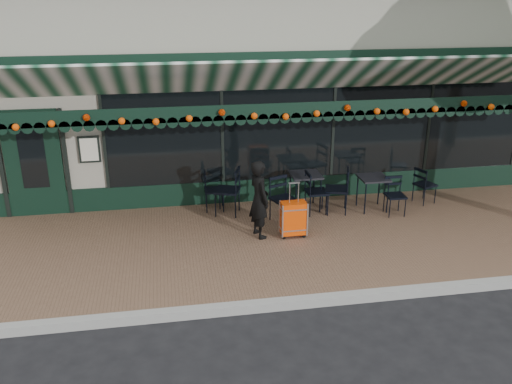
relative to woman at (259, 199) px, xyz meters
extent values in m
plane|color=black|center=(0.53, -2.19, -0.89)|extent=(80.00, 80.00, 0.00)
cube|color=brown|center=(0.53, -0.19, -0.82)|extent=(18.00, 4.00, 0.15)
cube|color=#9E9E99|center=(0.53, -2.27, -0.82)|extent=(18.00, 0.16, 0.15)
cube|color=#9B9487|center=(0.53, 5.81, 1.36)|extent=(12.00, 8.00, 4.50)
cube|color=black|center=(1.73, 1.79, 0.76)|extent=(9.20, 0.04, 2.00)
cube|color=black|center=(-4.27, 1.79, 0.36)|extent=(1.10, 0.07, 2.20)
cube|color=silver|center=(-3.17, 1.75, 0.61)|extent=(0.42, 0.04, 0.55)
cube|color=black|center=(0.53, 0.33, 1.57)|extent=(12.00, 0.03, 0.28)
cylinder|color=orange|center=(0.53, 0.27, 1.55)|extent=(11.60, 0.12, 0.12)
imported|color=black|center=(0.00, 0.00, 0.00)|extent=(0.49, 0.62, 1.48)
cube|color=#E94207|center=(0.63, -0.13, -0.37)|extent=(0.47, 0.27, 0.62)
cube|color=black|center=(0.63, -0.13, -0.71)|extent=(0.47, 0.27, 0.06)
cube|color=silver|center=(0.63, -0.13, 0.14)|extent=(0.21, 0.03, 0.39)
cube|color=black|center=(2.57, 0.89, -0.04)|extent=(0.58, 0.58, 0.04)
cylinder|color=black|center=(2.33, 0.65, -0.40)|extent=(0.03, 0.03, 0.68)
cylinder|color=black|center=(2.82, 0.65, -0.40)|extent=(0.03, 0.03, 0.68)
cylinder|color=black|center=(2.33, 1.13, -0.40)|extent=(0.03, 0.03, 0.68)
cylinder|color=black|center=(2.82, 1.13, -0.40)|extent=(0.03, 0.03, 0.68)
cube|color=black|center=(1.19, 1.18, 0.01)|extent=(0.62, 0.62, 0.04)
cylinder|color=black|center=(0.93, 0.92, -0.38)|extent=(0.03, 0.03, 0.73)
cylinder|color=black|center=(1.45, 0.92, -0.38)|extent=(0.03, 0.03, 0.73)
cylinder|color=black|center=(0.93, 1.44, -0.38)|extent=(0.03, 0.03, 0.73)
cylinder|color=black|center=(1.45, 1.44, -0.38)|extent=(0.03, 0.03, 0.73)
camera|label=1|loc=(-1.64, -9.15, 3.67)|focal=38.00mm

